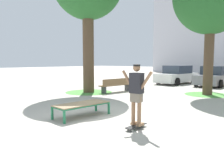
{
  "coord_description": "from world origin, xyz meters",
  "views": [
    {
      "loc": [
        5.45,
        -5.25,
        1.87
      ],
      "look_at": [
        -0.45,
        1.17,
        1.0
      ],
      "focal_mm": 36.88,
      "sensor_mm": 36.0,
      "label": 1
    }
  ],
  "objects_px": {
    "car_white": "(177,75)",
    "park_bench": "(117,85)",
    "skater": "(137,90)",
    "skateboard": "(136,126)",
    "light_post": "(209,30)",
    "car_grey": "(215,77)",
    "skate_box": "(82,105)"
  },
  "relations": [
    {
      "from": "car_white",
      "to": "car_grey",
      "type": "distance_m",
      "value": 2.94
    },
    {
      "from": "car_white",
      "to": "park_bench",
      "type": "relative_size",
      "value": 1.77
    },
    {
      "from": "car_grey",
      "to": "skateboard",
      "type": "bearing_deg",
      "value": -79.97
    },
    {
      "from": "skateboard",
      "to": "car_white",
      "type": "height_order",
      "value": "car_white"
    },
    {
      "from": "skateboard",
      "to": "skater",
      "type": "bearing_deg",
      "value": 90.95
    },
    {
      "from": "skateboard",
      "to": "park_bench",
      "type": "bearing_deg",
      "value": 135.55
    },
    {
      "from": "car_white",
      "to": "skateboard",
      "type": "bearing_deg",
      "value": -67.55
    },
    {
      "from": "car_white",
      "to": "car_grey",
      "type": "relative_size",
      "value": 1.02
    },
    {
      "from": "car_grey",
      "to": "skate_box",
      "type": "bearing_deg",
      "value": -89.4
    },
    {
      "from": "skate_box",
      "to": "light_post",
      "type": "distance_m",
      "value": 10.71
    },
    {
      "from": "skate_box",
      "to": "car_grey",
      "type": "distance_m",
      "value": 13.21
    },
    {
      "from": "skater",
      "to": "skateboard",
      "type": "bearing_deg",
      "value": -89.05
    },
    {
      "from": "skate_box",
      "to": "skateboard",
      "type": "relative_size",
      "value": 2.41
    },
    {
      "from": "car_white",
      "to": "light_post",
      "type": "bearing_deg",
      "value": -37.31
    },
    {
      "from": "skater",
      "to": "park_bench",
      "type": "distance_m",
      "value": 7.62
    },
    {
      "from": "skater",
      "to": "car_white",
      "type": "distance_m",
      "value": 13.69
    },
    {
      "from": "skater",
      "to": "light_post",
      "type": "height_order",
      "value": "light_post"
    },
    {
      "from": "skate_box",
      "to": "skater",
      "type": "distance_m",
      "value": 2.28
    },
    {
      "from": "skateboard",
      "to": "car_grey",
      "type": "distance_m",
      "value": 13.3
    },
    {
      "from": "skater",
      "to": "park_bench",
      "type": "bearing_deg",
      "value": 135.56
    },
    {
      "from": "park_bench",
      "to": "light_post",
      "type": "bearing_deg",
      "value": 52.32
    },
    {
      "from": "light_post",
      "to": "skate_box",
      "type": "bearing_deg",
      "value": -92.19
    },
    {
      "from": "car_white",
      "to": "skater",
      "type": "bearing_deg",
      "value": -67.55
    },
    {
      "from": "park_bench",
      "to": "light_post",
      "type": "xyz_separation_m",
      "value": [
        3.63,
        4.71,
        3.38
      ]
    },
    {
      "from": "skateboard",
      "to": "car_grey",
      "type": "height_order",
      "value": "car_grey"
    },
    {
      "from": "skate_box",
      "to": "skater",
      "type": "xyz_separation_m",
      "value": [
        2.18,
        0.12,
        0.66
      ]
    },
    {
      "from": "skater",
      "to": "car_white",
      "type": "height_order",
      "value": "skater"
    },
    {
      "from": "car_grey",
      "to": "park_bench",
      "type": "bearing_deg",
      "value": -111.82
    },
    {
      "from": "car_grey",
      "to": "light_post",
      "type": "bearing_deg",
      "value": -80.25
    },
    {
      "from": "skate_box",
      "to": "car_white",
      "type": "distance_m",
      "value": 13.13
    },
    {
      "from": "car_white",
      "to": "light_post",
      "type": "relative_size",
      "value": 0.74
    },
    {
      "from": "car_white",
      "to": "light_post",
      "type": "xyz_separation_m",
      "value": [
        3.44,
        -2.62,
        3.13
      ]
    }
  ]
}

